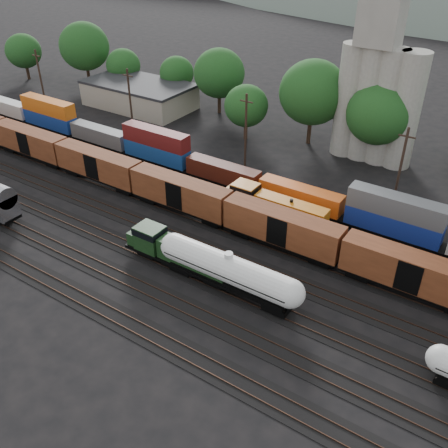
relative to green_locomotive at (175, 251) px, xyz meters
The scene contains 11 objects.
ground 7.32m from the green_locomotive, 46.02° to the left, with size 600.00×600.00×0.00m, color black.
tracks 7.31m from the green_locomotive, 46.02° to the left, with size 180.00×33.20×0.20m.
green_locomotive is the anchor object (origin of this frame).
tank_car_a 7.31m from the green_locomotive, ahead, with size 17.87×3.20×4.68m.
orange_locomotive 15.60m from the green_locomotive, 74.06° to the left, with size 16.36×2.73×4.09m.
boxcar_string 12.20m from the green_locomotive, 124.77° to the left, with size 138.20×2.90×4.20m.
container_wall 20.22m from the green_locomotive, 98.42° to the left, with size 161.57×2.60×5.80m.
grain_silo 42.74m from the green_locomotive, 78.81° to the left, with size 13.40×5.00×29.00m.
industrial_sheds 41.85m from the green_locomotive, 74.12° to the left, with size 119.38×17.26×5.10m.
tree_band 42.92m from the green_locomotive, 85.23° to the left, with size 167.20×17.55×14.55m.
utility_poles 27.70m from the green_locomotive, 79.87° to the left, with size 122.20×0.36×12.00m.
Camera 1 is at (25.41, -40.40, 35.90)m, focal length 40.00 mm.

